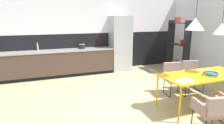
% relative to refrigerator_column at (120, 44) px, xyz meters
% --- Properties ---
extents(ground_plane, '(9.24, 9.24, 0.00)m').
position_rel_refrigerator_column_xyz_m(ground_plane, '(-0.86, -3.06, -1.00)').
color(ground_plane, tan).
extents(back_wall_splashback_dark, '(7.10, 0.12, 1.39)m').
position_rel_refrigerator_column_xyz_m(back_wall_splashback_dark, '(-0.86, 0.36, -0.31)').
color(back_wall_splashback_dark, black).
rests_on(back_wall_splashback_dark, ground).
extents(back_wall_panel_upper, '(7.10, 0.12, 1.39)m').
position_rel_refrigerator_column_xyz_m(back_wall_panel_upper, '(-0.86, 0.36, 1.08)').
color(back_wall_panel_upper, white).
rests_on(back_wall_panel_upper, back_wall_splashback_dark).
extents(kitchen_counter, '(3.90, 0.63, 0.88)m').
position_rel_refrigerator_column_xyz_m(kitchen_counter, '(-2.32, -0.00, -0.56)').
color(kitchen_counter, '#48352C').
rests_on(kitchen_counter, ground).
extents(refrigerator_column, '(0.73, 0.60, 2.01)m').
position_rel_refrigerator_column_xyz_m(refrigerator_column, '(0.00, 0.00, 0.00)').
color(refrigerator_column, '#ADAFB2').
rests_on(refrigerator_column, ground).
extents(dining_table, '(1.84, 0.81, 0.76)m').
position_rel_refrigerator_column_xyz_m(dining_table, '(0.46, -3.48, -0.29)').
color(dining_table, gold).
rests_on(dining_table, ground).
extents(armchair_facing_counter, '(0.56, 0.55, 0.81)m').
position_rel_refrigerator_column_xyz_m(armchair_facing_counter, '(0.39, -2.63, -0.50)').
color(armchair_facing_counter, gray).
rests_on(armchair_facing_counter, ground).
extents(armchair_near_window, '(0.57, 0.56, 0.75)m').
position_rel_refrigerator_column_xyz_m(armchair_near_window, '(-0.17, -4.36, -0.50)').
color(armchair_near_window, gray).
rests_on(armchair_near_window, ground).
extents(armchair_far_side, '(0.56, 0.55, 0.80)m').
position_rel_refrigerator_column_xyz_m(armchair_far_side, '(1.01, -2.59, -0.50)').
color(armchair_far_side, gray).
rests_on(armchair_far_side, ground).
extents(fruit_bowl, '(0.31, 0.31, 0.07)m').
position_rel_refrigerator_column_xyz_m(fruit_bowl, '(0.54, -3.59, -0.20)').
color(fruit_bowl, '#33607F').
rests_on(fruit_bowl, dining_table).
extents(open_book, '(0.32, 0.22, 0.02)m').
position_rel_refrigerator_column_xyz_m(open_book, '(-0.22, -3.69, -0.24)').
color(open_book, white).
rests_on(open_book, dining_table).
extents(cooking_pot, '(0.21, 0.21, 0.19)m').
position_rel_refrigerator_column_xyz_m(cooking_pot, '(-1.43, 0.05, -0.04)').
color(cooking_pot, black).
rests_on(cooking_pot, kitchen_counter).
extents(bottle_spice_small, '(0.06, 0.06, 0.28)m').
position_rel_refrigerator_column_xyz_m(bottle_spice_small, '(-2.88, 0.21, -0.01)').
color(bottle_spice_small, tan).
rests_on(bottle_spice_small, kitchen_counter).
extents(open_shelf_unit, '(0.30, 0.90, 1.97)m').
position_rel_refrigerator_column_xyz_m(open_shelf_unit, '(1.86, -0.93, -0.02)').
color(open_shelf_unit, black).
rests_on(open_shelf_unit, ground).
extents(pendant_lamp_over_table_near, '(0.35, 0.35, 1.03)m').
position_rel_refrigerator_column_xyz_m(pendant_lamp_over_table_near, '(0.09, -3.49, 0.81)').
color(pendant_lamp_over_table_near, black).
extents(pendant_lamp_over_table_far, '(0.33, 0.33, 1.14)m').
position_rel_refrigerator_column_xyz_m(pendant_lamp_over_table_far, '(0.83, -3.47, 0.71)').
color(pendant_lamp_over_table_far, black).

